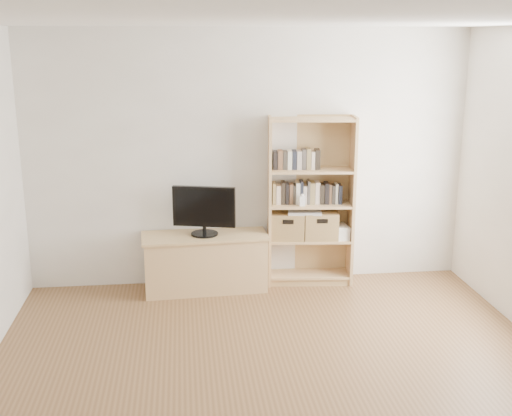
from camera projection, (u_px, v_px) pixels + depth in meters
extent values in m
cube|color=brown|center=(287.00, 408.00, 4.46)|extent=(4.50, 5.00, 0.01)
cube|color=silver|center=(249.00, 159.00, 6.52)|extent=(4.50, 0.02, 2.60)
cube|color=white|center=(293.00, 19.00, 3.79)|extent=(4.50, 5.00, 0.01)
cube|color=tan|center=(205.00, 263.00, 6.52)|extent=(1.24, 0.53, 0.56)
cube|color=tan|center=(311.00, 202.00, 6.55)|extent=(0.90, 0.39, 1.75)
cube|color=black|center=(204.00, 211.00, 6.37)|extent=(0.62, 0.20, 0.49)
cube|color=#8F7B4E|center=(311.00, 193.00, 6.55)|extent=(0.81, 0.19, 0.22)
cube|color=#8F7B4E|center=(292.00, 160.00, 6.46)|extent=(0.37, 0.18, 0.19)
cube|color=white|center=(302.00, 201.00, 6.45)|extent=(0.05, 0.04, 0.10)
cube|color=olive|center=(288.00, 225.00, 6.61)|extent=(0.37, 0.32, 0.28)
cube|color=olive|center=(320.00, 225.00, 6.62)|extent=(0.37, 0.31, 0.28)
cube|color=silver|center=(305.00, 212.00, 6.56)|extent=(0.37, 0.29, 0.03)
cube|color=silver|center=(339.00, 232.00, 6.64)|extent=(0.18, 0.25, 0.11)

